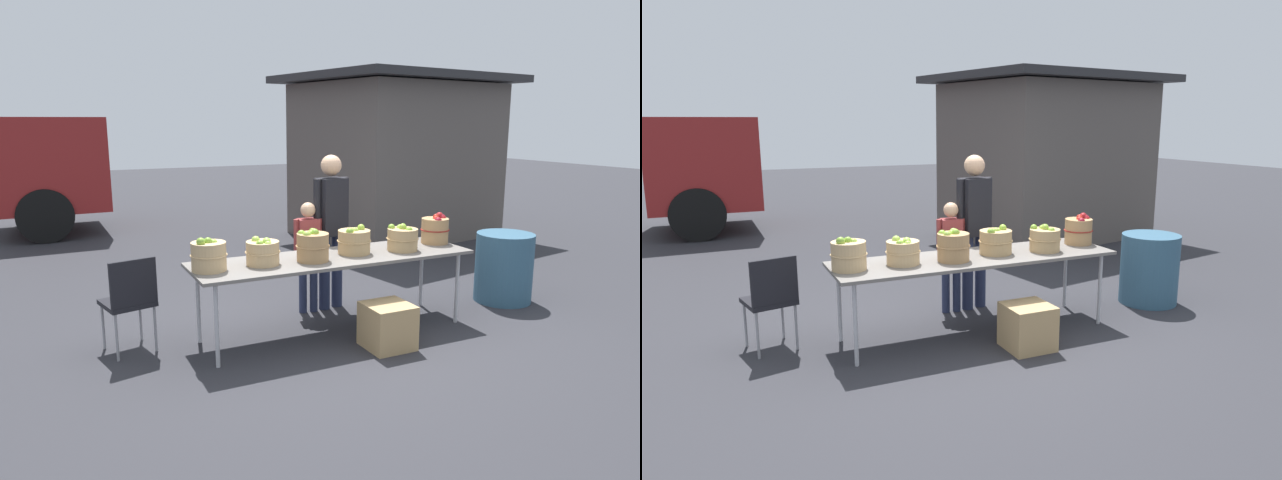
{
  "view_description": "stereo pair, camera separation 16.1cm",
  "coord_description": "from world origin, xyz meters",
  "views": [
    {
      "loc": [
        -2.42,
        -4.66,
        2.01
      ],
      "look_at": [
        0.0,
        0.3,
        0.85
      ],
      "focal_mm": 32.29,
      "sensor_mm": 36.0,
      "label": 1
    },
    {
      "loc": [
        -2.27,
        -4.73,
        2.01
      ],
      "look_at": [
        0.0,
        0.3,
        0.85
      ],
      "focal_mm": 32.29,
      "sensor_mm": 36.0,
      "label": 2
    }
  ],
  "objects": [
    {
      "name": "ground_plane",
      "position": [
        0.0,
        0.0,
        0.0
      ],
      "size": [
        40.0,
        40.0,
        0.0
      ],
      "primitive_type": "plane",
      "color": "#2D2D33"
    },
    {
      "name": "market_table",
      "position": [
        0.0,
        0.0,
        0.71
      ],
      "size": [
        2.7,
        0.76,
        0.75
      ],
      "color": "slate",
      "rests_on": "ground"
    },
    {
      "name": "apple_basket_green_0",
      "position": [
        -1.19,
        0.01,
        0.88
      ],
      "size": [
        0.32,
        0.32,
        0.3
      ],
      "color": "tan",
      "rests_on": "market_table"
    },
    {
      "name": "apple_basket_green_1",
      "position": [
        -0.71,
        -0.0,
        0.86
      ],
      "size": [
        0.31,
        0.31,
        0.25
      ],
      "color": "tan",
      "rests_on": "market_table"
    },
    {
      "name": "apple_basket_green_2",
      "position": [
        -0.26,
        -0.07,
        0.89
      ],
      "size": [
        0.31,
        0.31,
        0.3
      ],
      "color": "#A87F51",
      "rests_on": "market_table"
    },
    {
      "name": "apple_basket_green_3",
      "position": [
        0.23,
        0.02,
        0.87
      ],
      "size": [
        0.33,
        0.33,
        0.28
      ],
      "color": "tan",
      "rests_on": "market_table"
    },
    {
      "name": "apple_basket_green_4",
      "position": [
        0.72,
        -0.07,
        0.87
      ],
      "size": [
        0.32,
        0.32,
        0.27
      ],
      "color": "tan",
      "rests_on": "market_table"
    },
    {
      "name": "apple_basket_red_0",
      "position": [
        1.22,
        0.07,
        0.89
      ],
      "size": [
        0.3,
        0.3,
        0.32
      ],
      "color": "#A87F51",
      "rests_on": "market_table"
    },
    {
      "name": "vendor_adult",
      "position": [
        0.31,
        0.68,
        0.97
      ],
      "size": [
        0.43,
        0.27,
        1.65
      ],
      "rotation": [
        0.0,
        0.0,
        3.31
      ],
      "color": "#262D4C",
      "rests_on": "ground"
    },
    {
      "name": "child_customer",
      "position": [
        0.03,
        0.65,
        0.69
      ],
      "size": [
        0.31,
        0.18,
        1.18
      ],
      "rotation": [
        0.0,
        0.0,
        3.02
      ],
      "color": "#262D4C",
      "rests_on": "ground"
    },
    {
      "name": "food_kiosk",
      "position": [
        3.22,
        3.88,
        1.38
      ],
      "size": [
        3.94,
        3.45,
        2.74
      ],
      "rotation": [
        0.0,
        0.0,
        0.17
      ],
      "color": "#59514C",
      "rests_on": "ground"
    },
    {
      "name": "folding_chair",
      "position": [
        -1.81,
        0.32,
        0.51
      ],
      "size": [
        0.48,
        0.48,
        0.86
      ],
      "rotation": [
        0.0,
        0.0,
        3.36
      ],
      "color": "black",
      "rests_on": "ground"
    },
    {
      "name": "trash_barrel",
      "position": [
        2.17,
        0.05,
        0.39
      ],
      "size": [
        0.63,
        0.63,
        0.77
      ],
      "primitive_type": "cylinder",
      "color": "#335972",
      "rests_on": "ground"
    },
    {
      "name": "produce_crate",
      "position": [
        0.26,
        -0.55,
        0.2
      ],
      "size": [
        0.4,
        0.4,
        0.4
      ],
      "primitive_type": "cube",
      "color": "tan",
      "rests_on": "ground"
    }
  ]
}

